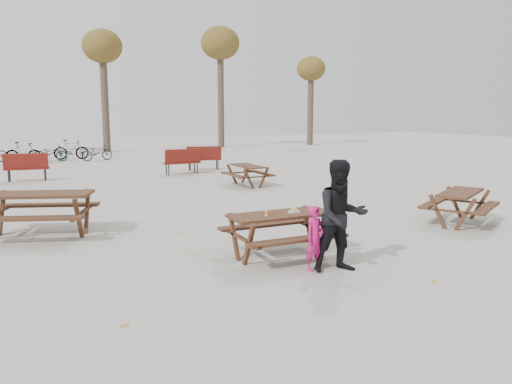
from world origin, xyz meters
name	(u,v)px	position (x,y,z in m)	size (l,w,h in m)	color
ground	(281,257)	(0.00, 0.00, 0.00)	(80.00, 80.00, 0.00)	gray
main_picnic_table	(281,224)	(0.00, 0.00, 0.59)	(1.80, 1.45, 0.78)	#331B12
food_tray	(294,212)	(0.23, -0.06, 0.79)	(0.18, 0.11, 0.04)	silver
bread_roll	(294,209)	(0.23, -0.06, 0.83)	(0.14, 0.06, 0.05)	tan
soda_bottle	(267,212)	(-0.32, -0.09, 0.85)	(0.07, 0.07, 0.17)	silver
child	(315,238)	(0.15, -0.86, 0.52)	(0.38, 0.25, 1.04)	#BD1765
adult	(341,216)	(0.48, -1.09, 0.89)	(0.86, 0.67, 1.78)	black
picnic_table_east	(459,208)	(4.88, 0.57, 0.37)	(1.70, 1.37, 0.73)	#331B12
picnic_table_north	(39,215)	(-3.71, 3.39, 0.45)	(2.07, 1.67, 0.89)	#331B12
picnic_table_far	(247,176)	(2.97, 7.89, 0.35)	(1.63, 1.31, 0.70)	#331B12
park_bench_row	(100,164)	(-1.21, 12.27, 0.52)	(10.96, 1.67, 1.03)	maroon
bicycle_row	(45,152)	(-2.76, 19.89, 0.47)	(6.70, 2.25, 1.04)	black
tree_row	(99,50)	(0.90, 25.15, 6.19)	(32.17, 3.52, 8.26)	#382B21
fallen_leaves	(247,225)	(0.50, 2.50, 0.00)	(11.00, 11.00, 0.01)	#AE7829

